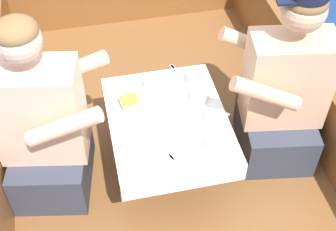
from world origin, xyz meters
TOP-DOWN VIEW (x-y plane):
  - ground_plane at (0.00, 0.00)m, footprint 60.00×60.00m
  - boat_deck at (0.00, 0.00)m, footprint 1.74×2.94m
  - gunwale_starboard at (0.84, 0.00)m, footprint 0.06×2.94m
  - cockpit_table at (0.00, 0.03)m, footprint 0.57×0.71m
  - person_port at (-0.59, 0.06)m, footprint 0.57×0.52m
  - person_starboard at (0.59, 0.03)m, footprint 0.57×0.51m
  - plate_sandwich at (-0.17, 0.15)m, footprint 0.18×0.18m
  - plate_bread at (0.04, -0.05)m, footprint 0.21×0.21m
  - sandwich at (-0.17, 0.15)m, footprint 0.11×0.10m
  - bowl_port_near at (-0.17, -0.12)m, footprint 0.15×0.15m
  - bowl_starboard_near at (0.19, -0.20)m, footprint 0.12×0.12m
  - coffee_cup_port at (0.18, 0.12)m, footprint 0.11×0.08m
  - coffee_cup_starboard at (-0.04, 0.26)m, footprint 0.09×0.07m
  - coffee_cup_center at (0.18, 0.25)m, footprint 0.09×0.06m
  - tin_can at (0.20, -0.03)m, footprint 0.07×0.07m
  - utensil_spoon_center at (0.10, -0.23)m, footprint 0.08×0.16m
  - utensil_knife_starboard at (-0.02, -0.23)m, footprint 0.11×0.15m
  - utensil_spoon_starboard at (-0.06, -0.25)m, footprint 0.17×0.03m
  - utensil_knife_port at (-0.04, -0.17)m, footprint 0.04×0.17m
  - utensil_fork_port at (0.22, 0.06)m, footprint 0.13×0.13m
  - utensil_fork_starboard at (0.12, 0.35)m, footprint 0.06×0.17m

SIDE VIEW (x-z plane):
  - ground_plane at x=0.00m, z-range 0.00..0.00m
  - boat_deck at x=0.00m, z-range 0.00..0.35m
  - gunwale_starboard at x=0.84m, z-range 0.35..0.76m
  - cockpit_table at x=0.00m, z-range 0.49..0.86m
  - utensil_knife_starboard at x=-0.02m, z-range 0.72..0.72m
  - utensil_knife_port at x=-0.04m, z-range 0.72..0.72m
  - utensil_fork_port at x=0.22m, z-range 0.72..0.72m
  - utensil_fork_starboard at x=0.12m, z-range 0.72..0.72m
  - utensil_spoon_center at x=0.10m, z-range 0.72..0.72m
  - utensil_spoon_starboard at x=-0.06m, z-range 0.72..0.72m
  - plate_sandwich at x=-0.17m, z-range 0.72..0.73m
  - plate_bread at x=0.04m, z-range 0.72..0.73m
  - bowl_port_near at x=-0.17m, z-range 0.72..0.76m
  - bowl_starboard_near at x=0.19m, z-range 0.72..0.76m
  - tin_can at x=0.20m, z-range 0.72..0.77m
  - coffee_cup_port at x=0.18m, z-range 0.72..0.77m
  - sandwich at x=-0.17m, z-range 0.73..0.77m
  - person_port at x=-0.59m, z-range 0.25..1.25m
  - coffee_cup_starboard at x=-0.04m, z-range 0.72..0.78m
  - coffee_cup_center at x=0.18m, z-range 0.72..0.79m
  - person_starboard at x=0.59m, z-range 0.25..1.28m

